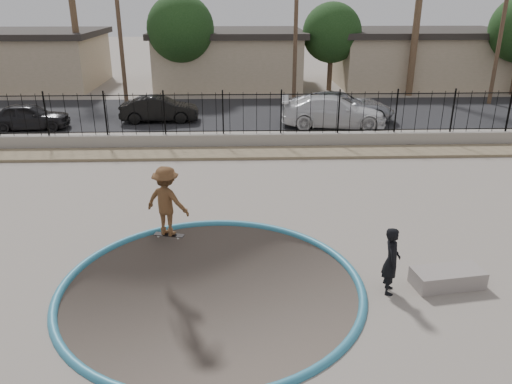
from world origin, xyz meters
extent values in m
cube|color=gray|center=(0.00, 12.00, -1.10)|extent=(120.00, 120.00, 2.20)
torus|color=teal|center=(0.00, -1.00, 0.00)|extent=(7.04, 7.04, 0.20)
cube|color=#90805E|center=(0.00, 9.20, 0.06)|extent=(42.00, 1.60, 0.11)
cube|color=gray|center=(0.00, 10.30, 0.30)|extent=(42.00, 0.45, 0.60)
cube|color=black|center=(0.00, 10.30, 0.72)|extent=(40.00, 0.04, 0.03)
cube|color=black|center=(0.00, 10.30, 2.30)|extent=(40.00, 0.04, 0.04)
cube|color=black|center=(0.00, 17.00, 0.02)|extent=(90.00, 8.00, 0.04)
cube|color=tan|center=(-15.00, 26.50, 1.75)|extent=(11.00, 8.00, 3.50)
cube|color=#2D2825|center=(-15.00, 26.50, 3.70)|extent=(11.60, 8.60, 0.40)
cube|color=tan|center=(0.00, 26.50, 1.75)|extent=(10.00, 8.00, 3.50)
cube|color=#2D2825|center=(0.00, 26.50, 3.70)|extent=(10.60, 8.60, 0.40)
cube|color=tan|center=(14.00, 26.50, 1.75)|extent=(12.00, 8.00, 3.50)
cube|color=#2D2825|center=(14.00, 26.50, 3.70)|extent=(12.60, 8.60, 0.40)
cylinder|color=brown|center=(-10.00, 24.00, 4.50)|extent=(0.44, 0.44, 9.00)
cylinder|color=brown|center=(12.00, 22.00, 5.00)|extent=(0.44, 0.44, 10.00)
cylinder|color=#473323|center=(-6.00, 19.00, 4.50)|extent=(0.24, 0.24, 9.00)
cylinder|color=#473323|center=(4.00, 19.00, 4.75)|extent=(0.24, 0.24, 9.50)
cylinder|color=#473323|center=(16.00, 19.00, 4.50)|extent=(0.24, 0.24, 9.00)
cylinder|color=#473323|center=(-3.00, 23.00, 1.50)|extent=(0.34, 0.34, 3.00)
sphere|color=#143311|center=(-3.00, 23.00, 4.20)|extent=(4.32, 4.32, 4.32)
cylinder|color=#473323|center=(7.00, 24.00, 1.38)|extent=(0.34, 0.34, 2.75)
sphere|color=#143311|center=(7.00, 24.00, 3.85)|extent=(3.96, 3.96, 3.96)
imported|color=brown|center=(-1.29, 1.60, 0.97)|extent=(1.44, 1.18, 1.95)
cube|color=black|center=(-1.29, 1.60, 0.06)|extent=(0.87, 0.40, 0.02)
cylinder|color=silver|center=(-1.59, 1.59, 0.03)|extent=(0.06, 0.04, 0.05)
cylinder|color=silver|center=(-1.55, 1.74, 0.03)|extent=(0.06, 0.04, 0.05)
cylinder|color=silver|center=(-1.03, 1.46, 0.03)|extent=(0.06, 0.04, 0.05)
cylinder|color=silver|center=(-1.00, 1.61, 0.03)|extent=(0.06, 0.04, 0.05)
imported|color=black|center=(4.00, -1.30, 0.79)|extent=(0.49, 0.64, 1.57)
cube|color=gray|center=(5.42, -1.10, 0.20)|extent=(1.69, 0.93, 0.40)
imported|color=black|center=(-9.62, 13.61, 0.68)|extent=(3.92, 1.85, 1.29)
imported|color=black|center=(-3.45, 15.00, 0.69)|extent=(4.02, 1.52, 1.31)
imported|color=silver|center=(5.42, 13.63, 0.79)|extent=(5.39, 2.64, 1.51)
imported|color=gray|center=(6.03, 14.75, 0.79)|extent=(5.44, 2.55, 1.51)
camera|label=1|loc=(0.67, -10.84, 6.25)|focal=35.00mm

